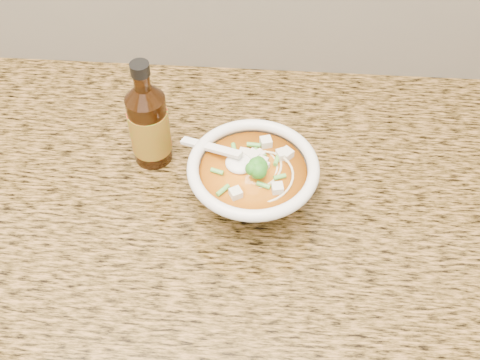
{
  "coord_description": "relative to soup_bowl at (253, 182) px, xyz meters",
  "views": [
    {
      "loc": [
        0.28,
        1.05,
        1.66
      ],
      "look_at": [
        0.24,
        1.65,
        0.95
      ],
      "focal_mm": 45.0,
      "sensor_mm": 36.0,
      "label": 1
    }
  ],
  "objects": [
    {
      "name": "hot_sauce_bottle",
      "position": [
        -0.17,
        0.09,
        0.03
      ],
      "size": [
        0.09,
        0.09,
        0.2
      ],
      "rotation": [
        0.0,
        0.0,
        -0.41
      ],
      "color": "#3B1C08",
      "rests_on": "counter_slab"
    },
    {
      "name": "cabinet",
      "position": [
        -0.26,
        0.03,
        -0.52
      ],
      "size": [
        4.0,
        0.65,
        0.86
      ],
      "primitive_type": "cube",
      "color": "#311E0E",
      "rests_on": "ground"
    },
    {
      "name": "counter_slab",
      "position": [
        -0.26,
        0.03,
        -0.07
      ],
      "size": [
        4.0,
        0.68,
        0.04
      ],
      "primitive_type": "cube",
      "color": "olive",
      "rests_on": "cabinet"
    },
    {
      "name": "soup_bowl",
      "position": [
        0.0,
        0.0,
        0.0
      ],
      "size": [
        0.22,
        0.2,
        0.11
      ],
      "rotation": [
        0.0,
        0.0,
        0.09
      ],
      "color": "white",
      "rests_on": "counter_slab"
    }
  ]
}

